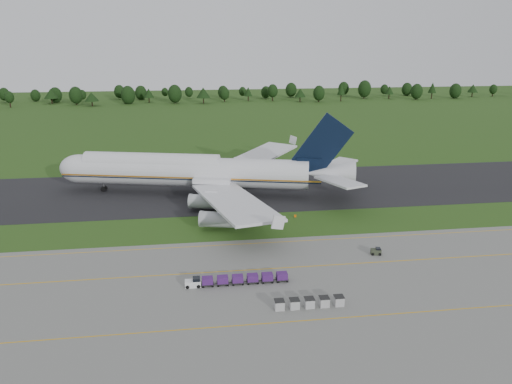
{
  "coord_description": "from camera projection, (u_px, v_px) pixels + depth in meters",
  "views": [
    {
      "loc": [
        -15.44,
        -104.14,
        40.95
      ],
      "look_at": [
        -1.11,
        2.0,
        7.36
      ],
      "focal_mm": 35.0,
      "sensor_mm": 36.0,
      "label": 1
    }
  ],
  "objects": [
    {
      "name": "utility_cart",
      "position": [
        376.0,
        252.0,
        97.52
      ],
      "size": [
        2.16,
        1.55,
        1.08
      ],
      "color": "#303726",
      "rests_on": "apron"
    },
    {
      "name": "apron_markings",
      "position": [
        284.0,
        281.0,
        87.17
      ],
      "size": [
        300.0,
        30.2,
        0.01
      ],
      "color": "#D3970C",
      "rests_on": "apron"
    },
    {
      "name": "aircraft",
      "position": [
        197.0,
        171.0,
        133.03
      ],
      "size": [
        81.08,
        76.52,
        22.69
      ],
      "color": "silver",
      "rests_on": "ground"
    },
    {
      "name": "apron",
      "position": [
        293.0,
        301.0,
        80.55
      ],
      "size": [
        300.0,
        52.0,
        0.06
      ],
      "primitive_type": "cube",
      "color": "slate",
      "rests_on": "ground"
    },
    {
      "name": "edge_markers",
      "position": [
        251.0,
        218.0,
        116.37
      ],
      "size": [
        21.7,
        0.3,
        0.6
      ],
      "color": "#E25B07",
      "rests_on": "ground"
    },
    {
      "name": "uld_row",
      "position": [
        309.0,
        303.0,
        78.47
      ],
      "size": [
        11.16,
        1.56,
        1.54
      ],
      "color": "#A7A7A7",
      "rests_on": "apron"
    },
    {
      "name": "baggage_train",
      "position": [
        236.0,
        279.0,
        85.81
      ],
      "size": [
        17.82,
        1.62,
        1.55
      ],
      "color": "white",
      "rests_on": "apron"
    },
    {
      "name": "tree_line",
      "position": [
        198.0,
        93.0,
        317.39
      ],
      "size": [
        525.5,
        23.58,
        11.72
      ],
      "color": "black",
      "rests_on": "ground"
    },
    {
      "name": "ground",
      "position": [
        262.0,
        225.0,
        112.7
      ],
      "size": [
        600.0,
        600.0,
        0.0
      ],
      "primitive_type": "plane",
      "color": "#254715",
      "rests_on": "ground"
    },
    {
      "name": "taxiway",
      "position": [
        247.0,
        189.0,
        139.17
      ],
      "size": [
        300.0,
        40.0,
        0.08
      ],
      "primitive_type": "cube",
      "color": "black",
      "rests_on": "ground"
    }
  ]
}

